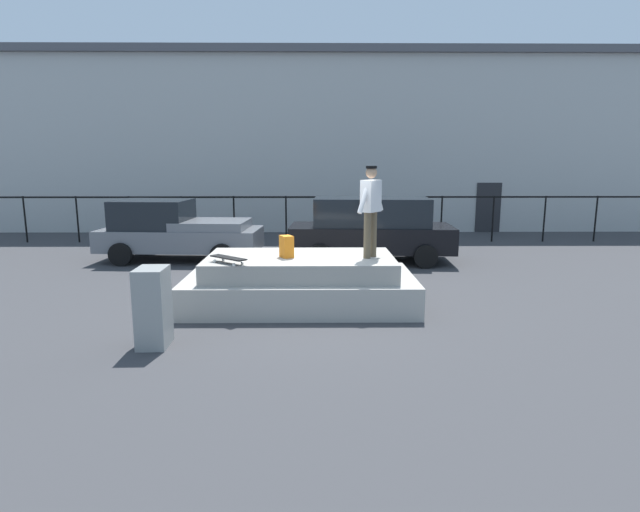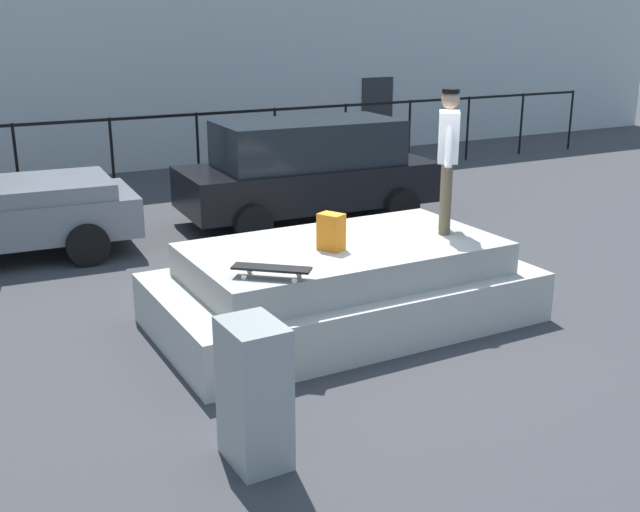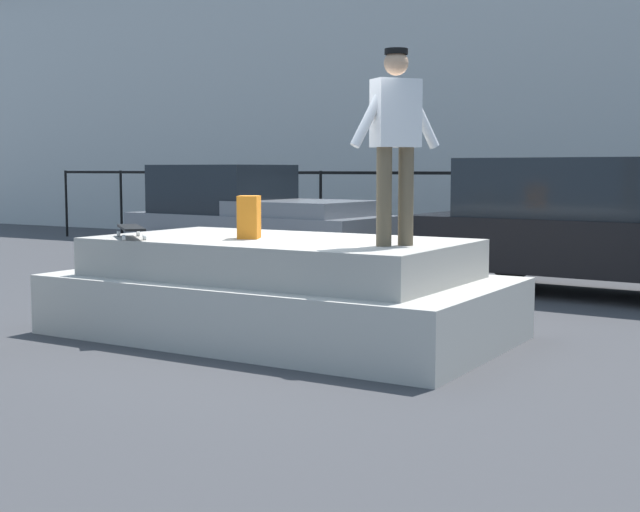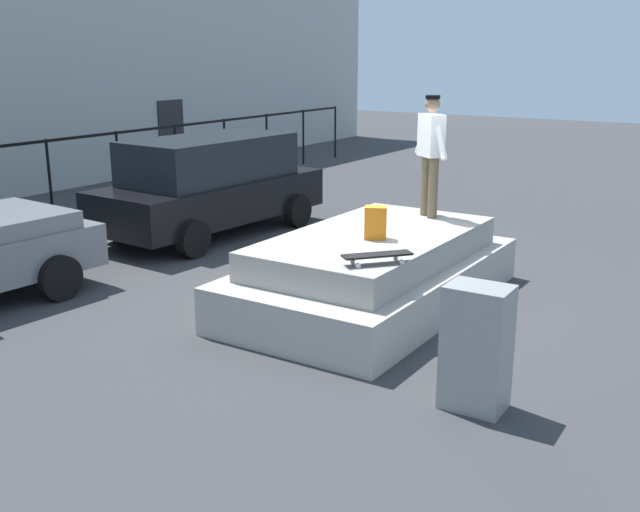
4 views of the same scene
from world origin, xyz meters
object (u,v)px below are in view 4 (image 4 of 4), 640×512
at_px(skateboard, 377,255).
at_px(utility_box, 476,348).
at_px(car_black_hatchback_mid, 211,184).
at_px(skateboarder, 431,148).
at_px(backpack, 376,223).

bearing_deg(skateboard, utility_box, -119.88).
bearing_deg(car_black_hatchback_mid, skateboarder, -96.53).
relative_size(skateboard, backpack, 1.76).
relative_size(backpack, car_black_hatchback_mid, 0.09).
relative_size(skateboard, utility_box, 0.61).
height_order(skateboarder, utility_box, skateboarder).
relative_size(skateboarder, car_black_hatchback_mid, 0.37).
xyz_separation_m(skateboarder, car_black_hatchback_mid, (0.54, 4.68, -1.04)).
distance_m(skateboard, backpack, 1.19).
relative_size(backpack, utility_box, 0.35).
bearing_deg(skateboarder, utility_box, -148.67).
xyz_separation_m(skateboard, utility_box, (-0.91, -1.58, -0.47)).
xyz_separation_m(skateboarder, skateboard, (-2.65, -0.59, -0.91)).
bearing_deg(car_black_hatchback_mid, backpack, -114.75).
bearing_deg(skateboard, car_black_hatchback_mid, 58.80).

